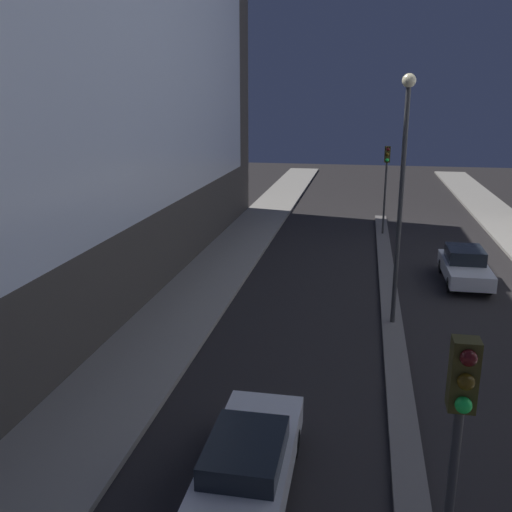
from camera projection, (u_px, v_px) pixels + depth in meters
building_left at (78, 35)px, 21.74m from camera, size 6.01×36.10×20.30m
median_strip at (390, 304)px, 22.30m from camera, size 0.72×34.14×0.13m
traffic_light_near at (456, 444)px, 6.94m from camera, size 0.32×0.42×5.04m
traffic_light_mid at (386, 171)px, 32.46m from camera, size 0.32×0.42×5.04m
street_lamp at (403, 172)px, 18.89m from camera, size 0.45×0.45×8.47m
car_left_lane at (248, 463)px, 11.49m from camera, size 1.72×4.68×1.46m
car_right_lane at (465, 266)px, 24.84m from camera, size 1.77×4.44×1.50m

